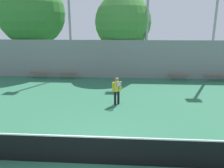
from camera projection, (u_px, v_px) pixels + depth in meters
ground_plane at (87, 163)px, 7.55m from camera, size 100.00×100.00×0.00m
tennis_net at (87, 150)px, 7.41m from camera, size 12.05×0.09×1.05m
tennis_player at (117, 89)px, 13.06m from camera, size 0.55×0.51×1.67m
bench_courtside_near at (216, 76)px, 18.88m from camera, size 2.07×0.40×0.50m
bench_courtside_far at (179, 75)px, 19.09m from camera, size 1.81×0.40×0.50m
bench_adjacent_court at (67, 74)px, 19.74m from camera, size 1.80×0.40×0.50m
bench_by_gate at (40, 73)px, 19.90m from camera, size 1.90×0.40×0.50m
light_pole_near_left at (147, 14)px, 19.40m from camera, size 0.90×0.60×9.48m
light_pole_center_back at (69, 9)px, 19.54m from camera, size 0.90×0.60×10.05m
back_fence at (112, 59)px, 19.75m from camera, size 25.64×0.06×3.44m
tree_green_tall at (32, 13)px, 21.76m from camera, size 6.63×6.63×9.23m
tree_green_broad at (123, 22)px, 21.09m from camera, size 5.44×5.44×7.72m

